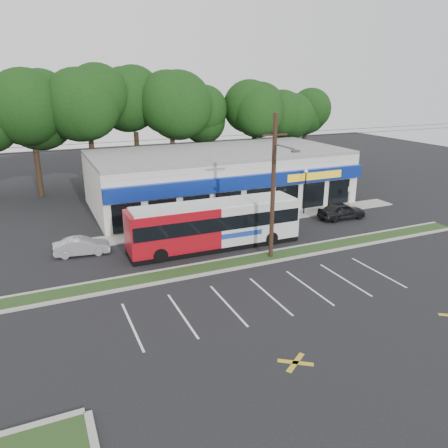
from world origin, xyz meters
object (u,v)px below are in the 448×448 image
at_px(utility_pole, 272,183).
at_px(car_silver, 82,246).
at_px(sign_post, 350,193).
at_px(metrobus, 215,224).
at_px(pedestrian_a, 287,208).
at_px(car_dark, 342,211).
at_px(pedestrian_b, 272,210).
at_px(lamp_post, 305,187).

xyz_separation_m(utility_pole, car_silver, (-11.94, 6.07, -4.78)).
bearing_deg(sign_post, metrobus, -165.55).
relative_size(utility_pole, pedestrian_a, 25.50).
relative_size(car_dark, pedestrian_b, 2.35).
relative_size(car_dark, pedestrian_a, 2.26).
bearing_deg(car_silver, utility_pole, -109.64).
relative_size(sign_post, car_silver, 0.58).
bearing_deg(car_silver, lamp_post, -77.56).
bearing_deg(sign_post, pedestrian_a, -179.39).
distance_m(sign_post, pedestrian_a, 7.02).
bearing_deg(car_silver, pedestrian_a, -77.94).
relative_size(utility_pole, car_dark, 11.30).
distance_m(lamp_post, pedestrian_b, 4.00).
relative_size(utility_pole, lamp_post, 11.76).
bearing_deg(sign_post, pedestrian_b, -179.50).
height_order(lamp_post, pedestrian_a, lamp_post).
xyz_separation_m(lamp_post, sign_post, (5.00, -0.23, -1.12)).
bearing_deg(pedestrian_a, utility_pole, 53.28).
bearing_deg(pedestrian_b, car_silver, 5.32).
relative_size(lamp_post, sign_post, 1.91).
height_order(utility_pole, pedestrian_a, utility_pole).
bearing_deg(car_dark, sign_post, -47.52).
bearing_deg(pedestrian_b, metrobus, 29.14).
bearing_deg(sign_post, car_silver, -176.41).
height_order(car_dark, pedestrian_b, pedestrian_b).
distance_m(car_silver, pedestrian_b, 16.58).
xyz_separation_m(sign_post, car_dark, (-2.65, -2.28, -0.80)).
distance_m(lamp_post, car_dark, 3.93).
xyz_separation_m(lamp_post, car_silver, (-20.11, -1.80, -2.03)).
xyz_separation_m(metrobus, pedestrian_b, (7.21, 4.00, -0.91)).
bearing_deg(car_dark, lamp_post, 44.90).
relative_size(lamp_post, car_dark, 0.96).
bearing_deg(car_dark, pedestrian_a, 64.86).
bearing_deg(lamp_post, utility_pole, -136.05).
bearing_deg(metrobus, pedestrian_a, 25.40).
height_order(lamp_post, metrobus, lamp_post).
relative_size(sign_post, metrobus, 0.17).
height_order(car_dark, car_silver, car_dark).
relative_size(pedestrian_a, pedestrian_b, 1.04).
xyz_separation_m(lamp_post, pedestrian_a, (-2.00, -0.30, -1.69)).
height_order(car_silver, pedestrian_b, pedestrian_b).
distance_m(metrobus, pedestrian_a, 9.72).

